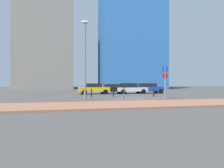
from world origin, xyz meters
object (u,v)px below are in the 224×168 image
(parking_sign_post, at_px, (165,78))
(parking_meter, at_px, (124,90))
(parked_car_yellow, at_px, (94,89))
(parked_car_white, at_px, (130,88))
(parked_car_blue, at_px, (149,88))
(traffic_bollard_far, at_px, (154,92))
(traffic_bollard_near, at_px, (91,93))
(traffic_bollard_mid, at_px, (113,93))
(street_lamp, at_px, (85,53))
(parked_car_black, at_px, (113,89))

(parking_sign_post, relative_size, parking_meter, 2.26)
(parked_car_yellow, relative_size, parked_car_white, 0.92)
(parked_car_blue, height_order, parking_sign_post, parking_sign_post)
(parked_car_white, relative_size, parked_car_blue, 1.05)
(traffic_bollard_far, bearing_deg, parking_sign_post, -96.74)
(traffic_bollard_near, xyz_separation_m, traffic_bollard_far, (7.03, -0.45, 0.00))
(parked_car_yellow, xyz_separation_m, traffic_bollard_near, (-0.93, -5.37, -0.31))
(parking_sign_post, xyz_separation_m, traffic_bollard_mid, (-4.17, 3.99, -1.54))
(parking_meter, bearing_deg, street_lamp, 171.21)
(parked_car_white, bearing_deg, traffic_bollard_far, -81.51)
(parked_car_white, height_order, street_lamp, street_lamp)
(parking_meter, distance_m, traffic_bollard_near, 4.79)
(traffic_bollard_near, relative_size, traffic_bollard_far, 1.00)
(parking_meter, distance_m, traffic_bollard_far, 5.77)
(parked_car_blue, relative_size, street_lamp, 0.61)
(parked_car_blue, xyz_separation_m, parking_sign_post, (-2.35, -9.53, 1.22))
(parking_sign_post, distance_m, parking_meter, 4.24)
(parked_car_black, height_order, street_lamp, street_lamp)
(street_lamp, relative_size, traffic_bollard_far, 7.98)
(parked_car_white, xyz_separation_m, traffic_bollard_far, (0.89, -5.94, -0.31))
(parked_car_yellow, relative_size, parking_meter, 3.01)
(parked_car_white, xyz_separation_m, parking_sign_post, (0.48, -9.36, 1.24))
(parked_car_black, height_order, parking_meter, parking_meter)
(parked_car_blue, distance_m, traffic_bollard_near, 10.61)
(street_lamp, bearing_deg, traffic_bollard_far, 20.85)
(parked_car_yellow, distance_m, parked_car_black, 2.72)
(traffic_bollard_mid, bearing_deg, parked_car_yellow, 106.17)
(parked_car_yellow, xyz_separation_m, traffic_bollard_far, (6.10, -5.82, -0.31))
(parked_car_white, xyz_separation_m, parked_car_blue, (2.83, 0.16, 0.02))
(traffic_bollard_near, bearing_deg, traffic_bollard_far, -3.70)
(traffic_bollard_far, bearing_deg, traffic_bollard_mid, 173.03)
(parked_car_white, xyz_separation_m, traffic_bollard_mid, (-3.69, -5.38, -0.31))
(parked_car_black, distance_m, street_lamp, 10.78)
(parked_car_white, distance_m, traffic_bollard_far, 6.01)
(parked_car_white, relative_size, street_lamp, 0.64)
(parked_car_yellow, xyz_separation_m, traffic_bollard_mid, (1.53, -5.26, -0.31))
(parking_sign_post, bearing_deg, traffic_bollard_far, 83.26)
(parking_meter, relative_size, traffic_bollard_near, 1.57)
(street_lamp, bearing_deg, parking_meter, -8.79)
(parked_car_yellow, relative_size, traffic_bollard_near, 4.73)
(parking_sign_post, bearing_deg, parked_car_white, 92.94)
(parked_car_blue, distance_m, traffic_bollard_mid, 8.56)
(parked_car_blue, bearing_deg, parked_car_white, -176.75)
(traffic_bollard_far, bearing_deg, parked_car_blue, 72.31)
(parking_meter, bearing_deg, parked_car_blue, 56.34)
(parked_car_white, height_order, parking_sign_post, parking_sign_post)
(traffic_bollard_near, bearing_deg, parked_car_white, 41.74)
(traffic_bollard_near, bearing_deg, parking_meter, -57.94)
(parked_car_white, bearing_deg, parked_car_blue, 3.25)
(parked_car_yellow, height_order, parked_car_black, parked_car_yellow)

